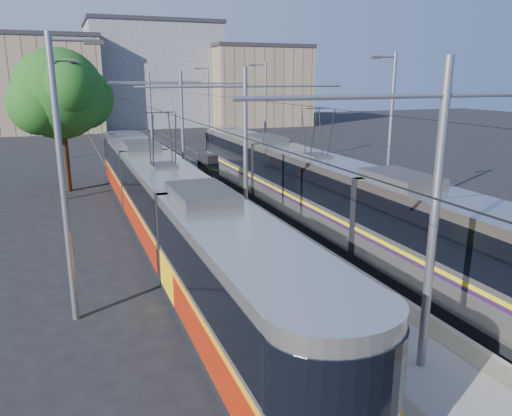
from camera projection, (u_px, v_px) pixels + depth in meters
name	position (u px, v px, depth m)	size (l,w,h in m)	color
ground	(335.00, 306.00, 15.45)	(160.00, 160.00, 0.00)	black
platform	(196.00, 190.00, 30.74)	(4.00, 50.00, 0.30)	gray
tactile_strip_left	(172.00, 189.00, 30.19)	(0.70, 50.00, 0.01)	gray
tactile_strip_right	(218.00, 186.00, 31.20)	(0.70, 50.00, 0.01)	gray
rails	(196.00, 192.00, 30.77)	(8.71, 70.00, 0.03)	gray
track_arrow	(263.00, 385.00, 11.48)	(1.20, 5.00, 0.01)	silver
tram_left	(165.00, 204.00, 21.03)	(2.43, 30.19, 5.50)	black
tram_right	(315.00, 186.00, 23.63)	(2.43, 31.38, 5.50)	black
catenary	(206.00, 122.00, 27.06)	(9.20, 70.00, 7.00)	gray
street_lamps	(179.00, 119.00, 33.32)	(15.18, 38.22, 8.00)	gray
shelter	(208.00, 176.00, 27.47)	(0.96, 1.27, 2.50)	black
tree	(65.00, 95.00, 29.97)	(5.93, 5.48, 8.61)	#382314
building_left	(35.00, 84.00, 64.49)	(16.32, 12.24, 12.18)	#8C745F
building_centre	(153.00, 74.00, 73.40)	(18.36, 14.28, 14.63)	gray
building_right	(256.00, 86.00, 73.31)	(14.28, 10.20, 11.41)	#8C745F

